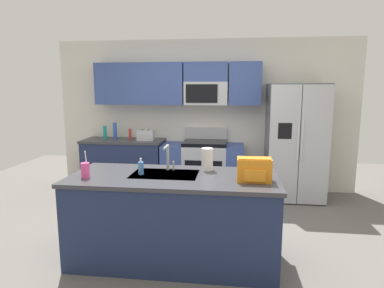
% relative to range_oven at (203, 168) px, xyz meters
% --- Properties ---
extents(ground_plane, '(9.00, 9.00, 0.00)m').
position_rel_range_oven_xyz_m(ground_plane, '(-0.01, -1.80, -0.44)').
color(ground_plane, '#66605B').
rests_on(ground_plane, ground).
extents(kitchen_wall_unit, '(5.20, 0.43, 2.60)m').
position_rel_range_oven_xyz_m(kitchen_wall_unit, '(-0.15, 0.28, 1.03)').
color(kitchen_wall_unit, silver).
rests_on(kitchen_wall_unit, ground).
extents(back_counter, '(1.39, 0.63, 0.90)m').
position_rel_range_oven_xyz_m(back_counter, '(-1.38, -0.00, 0.01)').
color(back_counter, '#1E2A4D').
rests_on(back_counter, ground).
extents(range_oven, '(1.36, 0.61, 1.10)m').
position_rel_range_oven_xyz_m(range_oven, '(0.00, 0.00, 0.00)').
color(range_oven, '#B7BABF').
rests_on(range_oven, ground).
extents(refrigerator, '(0.90, 0.76, 1.85)m').
position_rel_range_oven_xyz_m(refrigerator, '(1.49, -0.07, 0.48)').
color(refrigerator, '#4C4F54').
rests_on(refrigerator, ground).
extents(island_counter, '(2.11, 0.92, 0.90)m').
position_rel_range_oven_xyz_m(island_counter, '(-0.09, -2.26, 0.01)').
color(island_counter, '#1E2A4D').
rests_on(island_counter, ground).
extents(toaster, '(0.28, 0.16, 0.18)m').
position_rel_range_oven_xyz_m(toaster, '(-0.97, -0.05, 0.55)').
color(toaster, '#B7BABF').
rests_on(toaster, back_counter).
extents(pepper_mill, '(0.05, 0.05, 0.19)m').
position_rel_range_oven_xyz_m(pepper_mill, '(-1.26, -0.00, 0.55)').
color(pepper_mill, '#B2332D').
rests_on(pepper_mill, back_counter).
extents(bottle_teal, '(0.06, 0.06, 0.23)m').
position_rel_range_oven_xyz_m(bottle_teal, '(-1.73, 0.04, 0.57)').
color(bottle_teal, teal).
rests_on(bottle_teal, back_counter).
extents(bottle_blue, '(0.06, 0.06, 0.28)m').
position_rel_range_oven_xyz_m(bottle_blue, '(-1.54, 0.05, 0.60)').
color(bottle_blue, blue).
rests_on(bottle_blue, back_counter).
extents(sink_faucet, '(0.09, 0.22, 0.28)m').
position_rel_range_oven_xyz_m(sink_faucet, '(-0.18, -2.06, 0.62)').
color(sink_faucet, '#B7BABF').
rests_on(sink_faucet, island_counter).
extents(drink_cup_pink, '(0.08, 0.08, 0.27)m').
position_rel_range_oven_xyz_m(drink_cup_pink, '(-0.94, -2.45, 0.53)').
color(drink_cup_pink, '#EA4C93').
rests_on(drink_cup_pink, island_counter).
extents(soap_dispenser, '(0.06, 0.06, 0.17)m').
position_rel_range_oven_xyz_m(soap_dispenser, '(-0.43, -2.25, 0.53)').
color(soap_dispenser, '#4C8CD8').
rests_on(soap_dispenser, island_counter).
extents(paper_towel_roll, '(0.12, 0.12, 0.24)m').
position_rel_range_oven_xyz_m(paper_towel_roll, '(0.23, -1.98, 0.58)').
color(paper_towel_roll, white).
rests_on(paper_towel_roll, island_counter).
extents(backpack, '(0.32, 0.22, 0.23)m').
position_rel_range_oven_xyz_m(backpack, '(0.71, -2.36, 0.57)').
color(backpack, orange).
rests_on(backpack, island_counter).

